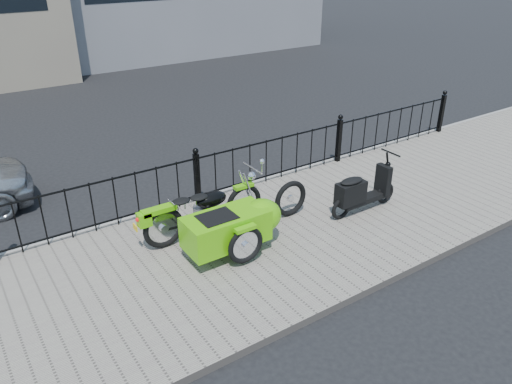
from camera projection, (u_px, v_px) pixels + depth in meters
ground at (235, 237)px, 8.49m from camera, size 120.00×120.00×0.00m
sidewalk at (251, 247)px, 8.09m from camera, size 30.00×3.80×0.12m
curb at (195, 201)px, 9.53m from camera, size 30.00×0.10×0.12m
iron_fence at (197, 179)px, 9.19m from camera, size 14.11×0.11×1.08m
motorcycle_sidecar at (231, 221)px, 7.77m from camera, size 2.28×1.48×0.98m
scooter at (361, 192)px, 8.86m from camera, size 1.51×0.44×1.02m
spare_tire at (291, 199)px, 8.77m from camera, size 0.67×0.10×0.67m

